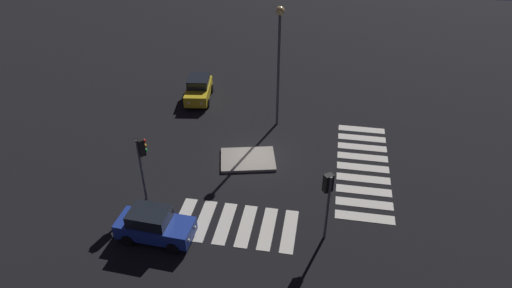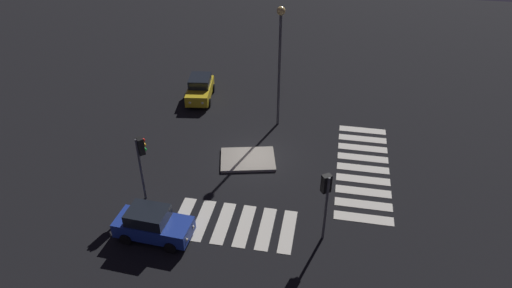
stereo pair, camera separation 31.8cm
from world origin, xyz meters
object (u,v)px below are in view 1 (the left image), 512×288
traffic_light_east (328,191)px  car_blue (154,225)px  traffic_island (248,159)px  street_lamp (279,49)px  traffic_light_south (142,155)px  car_yellow (199,89)px

traffic_light_east → car_blue: bearing=64.8°
traffic_island → street_lamp: (1.21, 4.85, 5.61)m
car_blue → traffic_island: bearing=68.7°
traffic_light_south → traffic_light_east: 10.00m
car_yellow → traffic_light_east: bearing=29.6°
traffic_light_east → car_yellow: bearing=1.7°
traffic_island → car_blue: bearing=-114.5°
car_blue → traffic_light_east: traffic_light_east is taller
street_lamp → traffic_light_east: bearing=-70.3°
car_blue → car_yellow: bearing=100.7°
traffic_light_south → street_lamp: bearing=13.5°
traffic_light_south → car_blue: bearing=-106.5°
traffic_light_south → car_yellow: bearing=48.7°
traffic_island → car_blue: size_ratio=0.98×
traffic_island → traffic_light_east: 8.24m
traffic_island → traffic_light_east: (5.04, -5.85, 2.86)m
traffic_island → traffic_light_south: (-4.87, -4.59, 2.94)m
car_blue → traffic_light_south: (-1.48, 2.87, 2.19)m
car_blue → street_lamp: bearing=72.7°
traffic_island → street_lamp: 7.51m
traffic_light_south → street_lamp: street_lamp is taller
traffic_island → car_yellow: 9.38m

